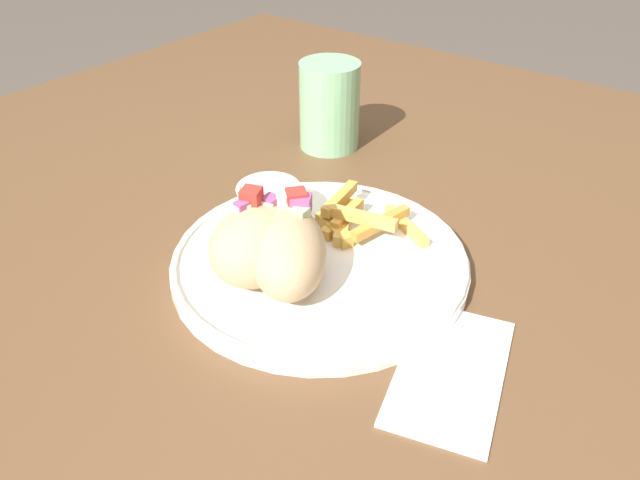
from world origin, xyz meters
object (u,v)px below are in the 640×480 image
pita_sandwich_near (288,250)px  water_glass (329,110)px  pita_sandwich_far (257,243)px  plate (320,261)px  sauce_ramekin (270,201)px  fries_pile (355,219)px

pita_sandwich_near → water_glass: size_ratio=1.22×
pita_sandwich_far → pita_sandwich_near: bearing=-93.6°
plate → pita_sandwich_far: 0.07m
pita_sandwich_far → sauce_ramekin: size_ratio=1.91×
plate → pita_sandwich_near: pita_sandwich_near is taller
plate → fries_pile: bearing=1.8°
pita_sandwich_near → fries_pile: 0.11m
plate → water_glass: size_ratio=2.55×
fries_pile → sauce_ramekin: (-0.04, 0.08, 0.01)m
plate → fries_pile: 0.06m
pita_sandwich_far → water_glass: bearing=3.5°
pita_sandwich_far → water_glass: 0.30m
plate → sauce_ramekin: size_ratio=4.28×
plate → pita_sandwich_near: size_ratio=2.09×
sauce_ramekin → pita_sandwich_near: bearing=-129.8°
sauce_ramekin → water_glass: (0.20, 0.07, 0.01)m
fries_pile → sauce_ramekin: size_ratio=1.73×
pita_sandwich_far → sauce_ramekin: 0.09m
water_glass → sauce_ramekin: bearing=-159.9°
fries_pile → water_glass: 0.23m
pita_sandwich_far → fries_pile: 0.12m
water_glass → pita_sandwich_near: bearing=-150.4°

